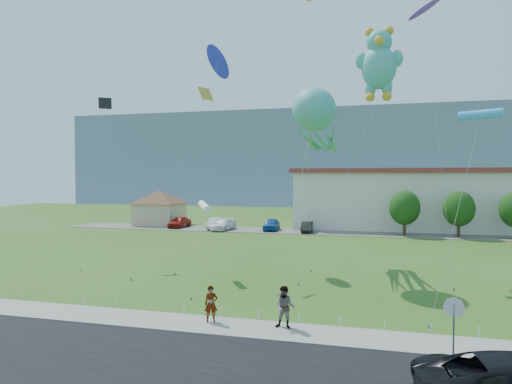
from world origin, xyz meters
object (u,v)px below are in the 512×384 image
pavilion (160,204)px  parked_car_silver (215,223)px  pedestrian_left (211,304)px  parked_car_black (307,227)px  pedestrian_right (285,307)px  parked_car_red (180,222)px  octopus_kite (316,120)px  stop_sign (454,313)px  parked_car_white (224,224)px  parked_car_blue (271,224)px  teddy_bear_kite (379,62)px

pavilion → parked_car_silver: pavilion is taller
pedestrian_left → parked_car_black: 36.70m
pedestrian_left → pedestrian_right: (3.64, 0.01, 0.11)m
parked_car_red → octopus_kite: bearing=-44.5°
stop_sign → parked_car_red: 49.07m
pavilion → parked_car_white: bearing=-19.3°
parked_car_blue → octopus_kite: bearing=-73.8°
parked_car_black → stop_sign: bearing=-78.7°
parked_car_white → pedestrian_right: bearing=-58.5°
parked_car_silver → parked_car_blue: bearing=-3.8°
parked_car_black → teddy_bear_kite: teddy_bear_kite is taller
parked_car_silver → pedestrian_right: bearing=-72.8°
pavilion → parked_car_white: size_ratio=1.90×
parked_car_white → parked_car_red: bearing=178.9°
pedestrian_right → octopus_kite: bearing=93.1°
pedestrian_right → parked_car_blue: pedestrian_right is taller
stop_sign → octopus_kite: size_ratio=0.19×
pedestrian_right → parked_car_silver: 40.76m
pedestrian_right → parked_car_red: bearing=122.4°
parked_car_white → teddy_bear_kite: size_ratio=0.27×
parked_car_white → teddy_bear_kite: teddy_bear_kite is taller
pavilion → teddy_bear_kite: (30.72, -26.22, 12.47)m
pavilion → parked_car_black: (22.28, -3.70, -2.30)m
stop_sign → parked_car_silver: 45.66m
pedestrian_right → teddy_bear_kite: (4.21, 14.16, 14.42)m
pavilion → pedestrian_right: (26.51, -40.38, -1.94)m
parked_car_blue → teddy_bear_kite: (13.28, -23.45, 14.66)m
pavilion → stop_sign: bearing=-51.6°
pavilion → pedestrian_right: 48.34m
pedestrian_right → pavilion: bearing=125.3°
parked_car_blue → teddy_bear_kite: size_ratio=0.25×
stop_sign → pedestrian_left: size_ratio=1.43×
parked_car_red → parked_car_blue: 13.07m
parked_car_silver → parked_car_blue: parked_car_blue is taller
pedestrian_right → teddy_bear_kite: size_ratio=0.11×
pavilion → parked_car_blue: pavilion is taller
stop_sign → teddy_bear_kite: bearing=99.9°
pavilion → pedestrian_left: pavilion is taller
parked_car_black → pavilion: bearing=165.6°
parked_car_red → parked_car_blue: parked_car_blue is taller
parked_car_red → teddy_bear_kite: bearing=-38.0°
pedestrian_left → octopus_kite: octopus_kite is taller
parked_car_silver → parked_car_black: bearing=-9.3°
parked_car_white → octopus_kite: (15.06, -23.24, 10.53)m
pavilion → pedestrian_right: pavilion is taller
stop_sign → teddy_bear_kite: size_ratio=0.14×
parked_car_silver → parked_car_black: (12.48, -0.50, -0.10)m
parked_car_silver → parked_car_white: size_ratio=0.95×
parked_car_red → pedestrian_right: bearing=-55.9°
parked_car_white → stop_sign: bearing=-51.1°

